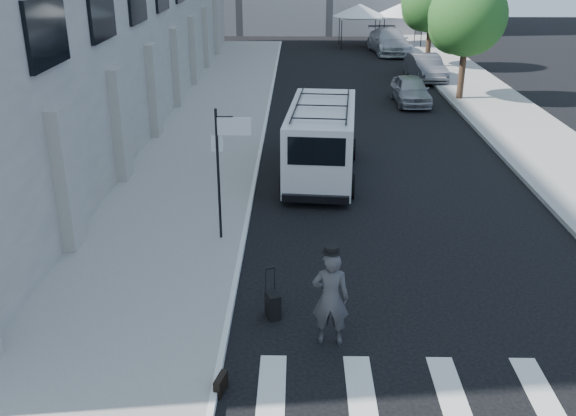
{
  "coord_description": "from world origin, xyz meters",
  "views": [
    {
      "loc": [
        -0.55,
        -12.3,
        7.44
      ],
      "look_at": [
        -0.8,
        2.49,
        1.3
      ],
      "focal_mm": 40.0,
      "sensor_mm": 36.0,
      "label": 1
    }
  ],
  "objects_px": {
    "briefcase": "(221,384)",
    "parked_car_b": "(426,67)",
    "suitcase": "(273,305)",
    "parked_car_a": "(411,90)",
    "cargo_van": "(322,140)",
    "parked_car_c": "(389,41)",
    "businessman": "(330,298)"
  },
  "relations": [
    {
      "from": "parked_car_c",
      "to": "cargo_van",
      "type": "bearing_deg",
      "value": -107.73
    },
    {
      "from": "businessman",
      "to": "briefcase",
      "type": "relative_size",
      "value": 4.58
    },
    {
      "from": "businessman",
      "to": "briefcase",
      "type": "height_order",
      "value": "businessman"
    },
    {
      "from": "parked_car_a",
      "to": "parked_car_b",
      "type": "xyz_separation_m",
      "value": [
        1.8,
        5.93,
        0.05
      ]
    },
    {
      "from": "parked_car_a",
      "to": "cargo_van",
      "type": "bearing_deg",
      "value": -115.5
    },
    {
      "from": "parked_car_b",
      "to": "parked_car_c",
      "type": "height_order",
      "value": "parked_car_c"
    },
    {
      "from": "suitcase",
      "to": "parked_car_a",
      "type": "height_order",
      "value": "parked_car_a"
    },
    {
      "from": "businessman",
      "to": "parked_car_b",
      "type": "xyz_separation_m",
      "value": [
        6.7,
        26.65,
        -0.27
      ]
    },
    {
      "from": "businessman",
      "to": "parked_car_a",
      "type": "height_order",
      "value": "businessman"
    },
    {
      "from": "businessman",
      "to": "cargo_van",
      "type": "distance_m",
      "value": 10.07
    },
    {
      "from": "briefcase",
      "to": "parked_car_a",
      "type": "height_order",
      "value": "parked_car_a"
    },
    {
      "from": "businessman",
      "to": "briefcase",
      "type": "bearing_deg",
      "value": 42.63
    },
    {
      "from": "briefcase",
      "to": "parked_car_b",
      "type": "relative_size",
      "value": 0.1
    },
    {
      "from": "briefcase",
      "to": "parked_car_b",
      "type": "xyz_separation_m",
      "value": [
        8.7,
        28.25,
        0.57
      ]
    },
    {
      "from": "businessman",
      "to": "parked_car_a",
      "type": "distance_m",
      "value": 21.29
    },
    {
      "from": "suitcase",
      "to": "parked_car_c",
      "type": "distance_m",
      "value": 36.16
    },
    {
      "from": "suitcase",
      "to": "parked_car_b",
      "type": "distance_m",
      "value": 26.92
    },
    {
      "from": "briefcase",
      "to": "parked_car_c",
      "type": "distance_m",
      "value": 38.78
    },
    {
      "from": "briefcase",
      "to": "suitcase",
      "type": "height_order",
      "value": "suitcase"
    },
    {
      "from": "briefcase",
      "to": "parked_car_c",
      "type": "relative_size",
      "value": 0.07
    },
    {
      "from": "cargo_van",
      "to": "parked_car_a",
      "type": "height_order",
      "value": "cargo_van"
    },
    {
      "from": "businessman",
      "to": "parked_car_c",
      "type": "relative_size",
      "value": 0.34
    },
    {
      "from": "suitcase",
      "to": "parked_car_b",
      "type": "height_order",
      "value": "parked_car_b"
    },
    {
      "from": "businessman",
      "to": "parked_car_c",
      "type": "xyz_separation_m",
      "value": [
        5.85,
        36.37,
        -0.15
      ]
    },
    {
      "from": "briefcase",
      "to": "parked_car_b",
      "type": "height_order",
      "value": "parked_car_b"
    },
    {
      "from": "parked_car_a",
      "to": "parked_car_c",
      "type": "bearing_deg",
      "value": 85.08
    },
    {
      "from": "suitcase",
      "to": "parked_car_c",
      "type": "bearing_deg",
      "value": 57.7
    },
    {
      "from": "parked_car_a",
      "to": "parked_car_b",
      "type": "height_order",
      "value": "parked_car_b"
    },
    {
      "from": "parked_car_b",
      "to": "parked_car_c",
      "type": "xyz_separation_m",
      "value": [
        -0.85,
        9.72,
        0.12
      ]
    },
    {
      "from": "businessman",
      "to": "suitcase",
      "type": "relative_size",
      "value": 1.83
    },
    {
      "from": "parked_car_a",
      "to": "parked_car_c",
      "type": "height_order",
      "value": "parked_car_c"
    },
    {
      "from": "cargo_van",
      "to": "parked_car_c",
      "type": "height_order",
      "value": "cargo_van"
    }
  ]
}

